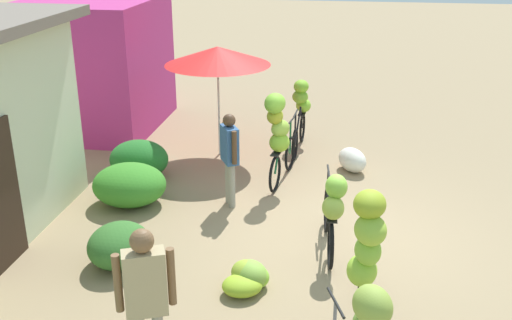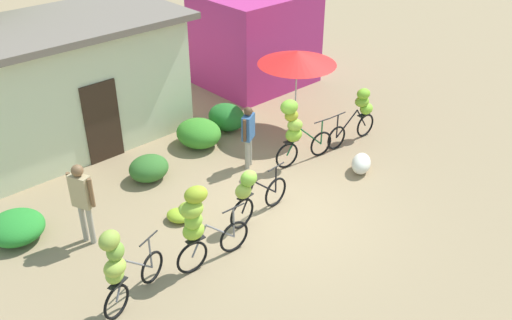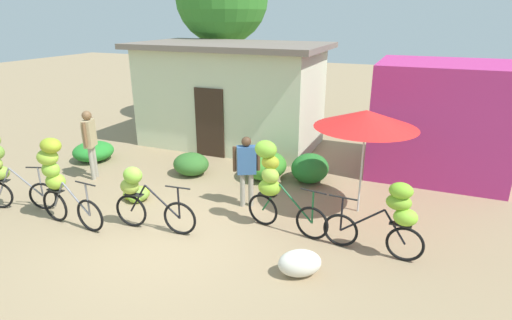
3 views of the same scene
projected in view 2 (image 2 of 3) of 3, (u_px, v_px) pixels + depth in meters
ground_plane at (279, 213)px, 11.94m from camera, size 60.00×60.00×0.00m
building_low at (70, 82)px, 14.04m from camera, size 5.82×3.35×3.14m
shop_pink at (255, 39)px, 17.49m from camera, size 3.20×2.80×2.84m
hedge_bush_front_left at (16, 227)px, 11.08m from camera, size 1.10×1.14×0.53m
hedge_bush_front_right at (149, 168)px, 12.97m from camera, size 0.94×0.84×0.58m
hedge_bush_mid at (199, 133)px, 14.35m from camera, size 1.09×1.22×0.68m
hedge_bush_by_door at (227, 117)px, 15.14m from camera, size 0.91×1.08×0.70m
market_umbrella at (297, 58)px, 14.34m from camera, size 2.05×2.05×2.19m
bicycle_leftmost at (119, 264)px, 9.07m from camera, size 1.50×0.70×1.69m
bicycle_near_pile at (199, 221)px, 9.94m from camera, size 1.62×0.42×1.77m
bicycle_center_loaded at (252, 192)px, 11.32m from camera, size 1.72×0.36×1.28m
bicycle_by_shop at (295, 127)px, 13.14m from camera, size 1.69×0.50×1.75m
bicycle_rightmost at (360, 110)px, 14.40m from camera, size 1.73×0.41×1.39m
banana_pile_on_ground at (186, 213)px, 11.70m from camera, size 0.81×0.71×0.34m
produce_sack at (361, 164)px, 13.28m from camera, size 0.83×0.73×0.44m
person_vendor at (248, 131)px, 13.12m from camera, size 0.52×0.37×1.57m
person_bystander at (82, 196)px, 10.58m from camera, size 0.34×0.54×1.75m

